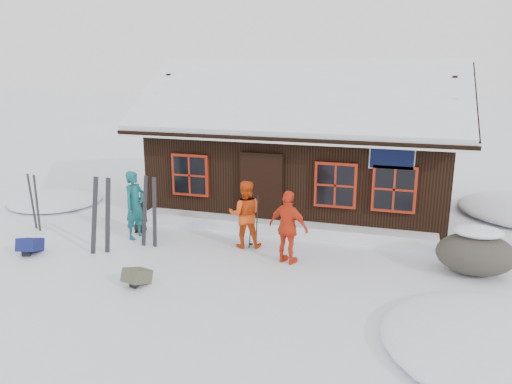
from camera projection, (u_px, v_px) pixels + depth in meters
ground at (192, 260)px, 11.17m from camera, size 120.00×120.00×0.00m
mountain_hut at (305, 155)px, 14.96m from camera, size 8.90×6.09×4.42m
snow_drift at (282, 228)px, 12.78m from camera, size 7.60×0.60×0.35m
snow_mounds at (284, 240)px, 12.43m from camera, size 20.60×13.20×0.48m
skier_teal at (135, 205)px, 12.36m from camera, size 0.53×0.69×1.71m
skier_orange_left at (245, 214)px, 11.77m from camera, size 0.92×0.80×1.62m
skier_orange_right at (288, 227)px, 10.80m from camera, size 1.03×0.68×1.63m
skier_crouched at (139, 215)px, 12.88m from camera, size 0.50×0.37×0.94m
boulder at (476, 252)px, 10.32m from camera, size 1.59×1.19×0.92m
ski_pair_left at (101, 217)px, 11.34m from camera, size 0.59×0.22×1.86m
ski_pair_mid at (35, 203)px, 13.04m from camera, size 0.39×0.18×1.54m
ski_pair_right at (150, 213)px, 11.76m from camera, size 0.53×0.17×1.78m
ski_poles at (254, 222)px, 11.73m from camera, size 0.24×0.12×1.37m
backpack_blue at (30, 248)px, 11.47m from camera, size 0.55×0.64×0.30m
backpack_olive at (137, 279)px, 9.86m from camera, size 0.48×0.57×0.27m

